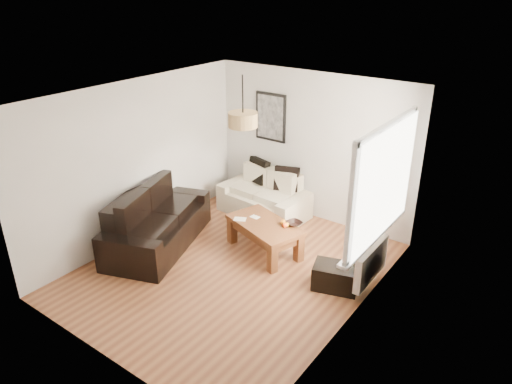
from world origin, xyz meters
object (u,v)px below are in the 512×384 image
Objects in this scene: loveseat_cream at (264,194)px; coffee_table at (264,237)px; sofa_leather at (157,220)px; ottoman at (336,277)px.

coffee_table is at bearing -51.10° from loveseat_cream.
ottoman is at bearing -97.81° from sofa_leather.
sofa_leather is 3.33× the size of ottoman.
coffee_table reaches higher than ottoman.
ottoman is at bearing -27.60° from loveseat_cream.
sofa_leather is at bearing -108.05° from loveseat_cream.
loveseat_cream reaches higher than ottoman.
coffee_table is (0.76, -1.07, -0.14)m from loveseat_cream.
ottoman is (1.37, -0.22, -0.07)m from coffee_table.
sofa_leather reaches higher than ottoman.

